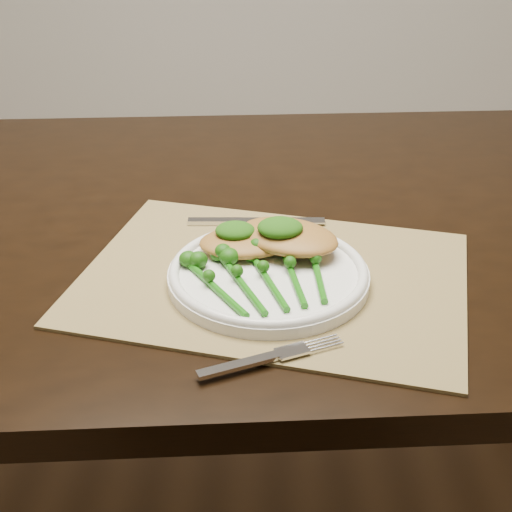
{
  "coord_description": "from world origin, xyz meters",
  "views": [
    {
      "loc": [
        0.18,
        -0.93,
        1.21
      ],
      "look_at": [
        0.17,
        -0.16,
        0.78
      ],
      "focal_mm": 50.0,
      "sensor_mm": 36.0,
      "label": 1
    }
  ],
  "objects_px": {
    "placemat": "(273,277)",
    "dinner_plate": "(268,274)",
    "chicken_fillet_left": "(246,242)",
    "broccolini_bundle": "(268,281)",
    "dining_table": "(214,406)"
  },
  "relations": [
    {
      "from": "placemat",
      "to": "chicken_fillet_left",
      "type": "relative_size",
      "value": 3.91
    },
    {
      "from": "dinner_plate",
      "to": "chicken_fillet_left",
      "type": "distance_m",
      "value": 0.06
    },
    {
      "from": "chicken_fillet_left",
      "to": "broccolini_bundle",
      "type": "bearing_deg",
      "value": -79.5
    },
    {
      "from": "dining_table",
      "to": "placemat",
      "type": "distance_m",
      "value": 0.43
    },
    {
      "from": "placemat",
      "to": "dinner_plate",
      "type": "relative_size",
      "value": 1.9
    },
    {
      "from": "placemat",
      "to": "dinner_plate",
      "type": "xyz_separation_m",
      "value": [
        -0.01,
        -0.01,
        0.01
      ]
    },
    {
      "from": "dinner_plate",
      "to": "placemat",
      "type": "bearing_deg",
      "value": 66.49
    },
    {
      "from": "dinner_plate",
      "to": "chicken_fillet_left",
      "type": "height_order",
      "value": "chicken_fillet_left"
    },
    {
      "from": "dining_table",
      "to": "broccolini_bundle",
      "type": "bearing_deg",
      "value": -72.36
    },
    {
      "from": "dinner_plate",
      "to": "dining_table",
      "type": "bearing_deg",
      "value": 114.54
    },
    {
      "from": "broccolini_bundle",
      "to": "dinner_plate",
      "type": "bearing_deg",
      "value": 70.76
    },
    {
      "from": "dining_table",
      "to": "placemat",
      "type": "xyz_separation_m",
      "value": [
        0.1,
        -0.19,
        0.37
      ]
    },
    {
      "from": "dining_table",
      "to": "chicken_fillet_left",
      "type": "xyz_separation_m",
      "value": [
        0.06,
        -0.15,
        0.4
      ]
    },
    {
      "from": "dining_table",
      "to": "placemat",
      "type": "bearing_deg",
      "value": -66.46
    },
    {
      "from": "placemat",
      "to": "broccolini_bundle",
      "type": "distance_m",
      "value": 0.05
    }
  ]
}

